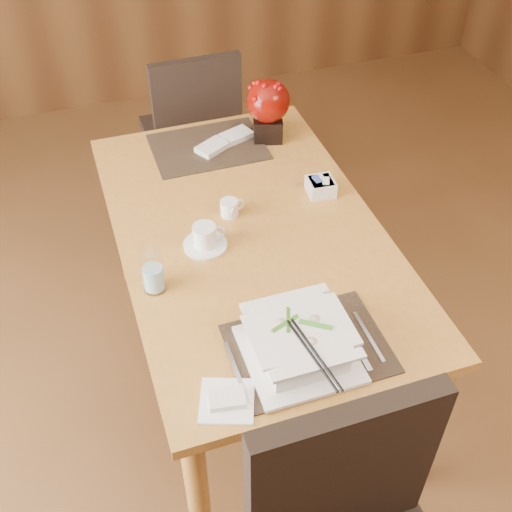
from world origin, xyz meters
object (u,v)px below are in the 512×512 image
object	(u,v)px
soup_setting	(300,343)
bread_plate	(227,401)
sugar_caddy	(321,187)
coffee_cup	(205,238)
berry_decor	(268,106)
far_chair	(193,127)
dining_table	(250,251)
water_glass	(152,270)
creamer_jug	(229,208)

from	to	relation	value
soup_setting	bread_plate	xyz separation A→B (m)	(-0.24, -0.08, -0.06)
soup_setting	sugar_caddy	distance (m)	0.78
coffee_cup	berry_decor	bearing A→B (deg)	53.37
coffee_cup	far_chair	xyz separation A→B (m)	(0.22, 1.10, -0.26)
soup_setting	berry_decor	world-z (taller)	berry_decor
sugar_caddy	soup_setting	bearing A→B (deg)	-117.15
dining_table	far_chair	bearing A→B (deg)	86.98
water_glass	bread_plate	distance (m)	0.50
berry_decor	coffee_cup	bearing A→B (deg)	-126.63
soup_setting	far_chair	bearing A→B (deg)	86.69
coffee_cup	water_glass	world-z (taller)	water_glass
coffee_cup	berry_decor	size ratio (longest dim) A/B	0.58
coffee_cup	far_chair	distance (m)	1.15
soup_setting	bread_plate	bearing A→B (deg)	-161.23
dining_table	water_glass	distance (m)	0.44
dining_table	sugar_caddy	size ratio (longest dim) A/B	15.56
water_glass	sugar_caddy	world-z (taller)	water_glass
sugar_caddy	bread_plate	world-z (taller)	sugar_caddy
coffee_cup	sugar_caddy	distance (m)	0.51
dining_table	berry_decor	world-z (taller)	berry_decor
creamer_jug	far_chair	size ratio (longest dim) A/B	0.09
water_glass	berry_decor	bearing A→B (deg)	48.68
dining_table	coffee_cup	bearing A→B (deg)	-171.21
berry_decor	far_chair	bearing A→B (deg)	110.55
creamer_jug	bread_plate	xyz separation A→B (m)	(-0.23, -0.76, -0.03)
water_glass	sugar_caddy	bearing A→B (deg)	23.03
bread_plate	far_chair	world-z (taller)	far_chair
sugar_caddy	far_chair	xyz separation A→B (m)	(-0.26, 0.95, -0.25)
creamer_jug	bread_plate	world-z (taller)	creamer_jug
coffee_cup	water_glass	bearing A→B (deg)	-144.76
creamer_jug	berry_decor	xyz separation A→B (m)	(0.30, 0.43, 0.12)
creamer_jug	bread_plate	size ratio (longest dim) A/B	0.58
berry_decor	soup_setting	bearing A→B (deg)	-104.74
soup_setting	coffee_cup	xyz separation A→B (m)	(-0.13, 0.54, -0.03)
coffee_cup	soup_setting	bearing A→B (deg)	-76.55
berry_decor	water_glass	bearing A→B (deg)	-131.32
soup_setting	creamer_jug	bearing A→B (deg)	90.26
water_glass	creamer_jug	distance (m)	0.43
coffee_cup	water_glass	size ratio (longest dim) A/B	0.91
soup_setting	coffee_cup	bearing A→B (deg)	103.41
dining_table	far_chair	xyz separation A→B (m)	(0.06, 1.07, -0.13)
dining_table	creamer_jug	bearing A→B (deg)	110.67
creamer_jug	sugar_caddy	size ratio (longest dim) A/B	0.86
sugar_caddy	bread_plate	xyz separation A→B (m)	(-0.59, -0.77, -0.02)
dining_table	far_chair	size ratio (longest dim) A/B	1.60
soup_setting	water_glass	size ratio (longest dim) A/B	1.85
sugar_caddy	dining_table	bearing A→B (deg)	-158.81
coffee_cup	bread_plate	bearing A→B (deg)	-99.85
soup_setting	far_chair	xyz separation A→B (m)	(0.09, 1.64, -0.28)
coffee_cup	bread_plate	size ratio (longest dim) A/B	1.04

